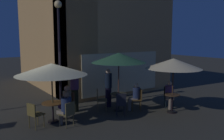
{
  "coord_description": "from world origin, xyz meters",
  "views": [
    {
      "loc": [
        -2.86,
        -9.17,
        3.13
      ],
      "look_at": [
        2.93,
        -0.57,
        1.7
      ],
      "focal_mm": 38.87,
      "sensor_mm": 36.0,
      "label": 1
    }
  ],
  "objects_px": {
    "cafe_chair_2": "(69,102)",
    "cafe_chair_6": "(138,98)",
    "patron_seated_0": "(65,107)",
    "patron_seated_1": "(66,100)",
    "cafe_table_1": "(172,100)",
    "patron_standing_5": "(108,88)",
    "cafe_table_2": "(119,98)",
    "patron_seated_3": "(135,95)",
    "patio_umbrella_0": "(52,69)",
    "cafe_table_0": "(53,107)",
    "patron_standing_4": "(75,91)",
    "patio_umbrella_2": "(119,58)",
    "patron_seated_2": "(169,93)",
    "patio_umbrella_1": "(173,64)",
    "cafe_chair_0": "(34,113)",
    "cafe_chair_4": "(100,98)",
    "cafe_chair_3": "(169,95)",
    "cafe_chair_5": "(121,103)",
    "cafe_chair_1": "(68,112)",
    "street_lamp_near_corner": "(59,38)"
  },
  "relations": [
    {
      "from": "cafe_chair_4",
      "to": "patron_seated_0",
      "type": "height_order",
      "value": "patron_seated_0"
    },
    {
      "from": "patio_umbrella_2",
      "to": "patron_seated_3",
      "type": "height_order",
      "value": "patio_umbrella_2"
    },
    {
      "from": "cafe_table_1",
      "to": "patron_standing_5",
      "type": "distance_m",
      "value": 2.82
    },
    {
      "from": "cafe_chair_5",
      "to": "patron_seated_0",
      "type": "height_order",
      "value": "patron_seated_0"
    },
    {
      "from": "patron_standing_5",
      "to": "cafe_table_2",
      "type": "bearing_deg",
      "value": -107.33
    },
    {
      "from": "patio_umbrella_0",
      "to": "patron_seated_2",
      "type": "bearing_deg",
      "value": -13.03
    },
    {
      "from": "cafe_table_1",
      "to": "patio_umbrella_0",
      "type": "distance_m",
      "value": 5.02
    },
    {
      "from": "patron_standing_5",
      "to": "cafe_chair_2",
      "type": "bearing_deg",
      "value": 169.52
    },
    {
      "from": "cafe_table_2",
      "to": "patron_seated_1",
      "type": "height_order",
      "value": "patron_seated_1"
    },
    {
      "from": "patron_seated_1",
      "to": "patio_umbrella_1",
      "type": "bearing_deg",
      "value": 138.27
    },
    {
      "from": "cafe_table_0",
      "to": "patron_seated_3",
      "type": "bearing_deg",
      "value": -10.38
    },
    {
      "from": "cafe_table_2",
      "to": "patron_seated_3",
      "type": "distance_m",
      "value": 0.71
    },
    {
      "from": "cafe_chair_6",
      "to": "patron_seated_0",
      "type": "xyz_separation_m",
      "value": [
        -3.28,
        0.08,
        0.14
      ]
    },
    {
      "from": "cafe_table_1",
      "to": "patron_seated_1",
      "type": "height_order",
      "value": "patron_seated_1"
    },
    {
      "from": "cafe_table_1",
      "to": "patron_seated_0",
      "type": "xyz_separation_m",
      "value": [
        -4.28,
        1.04,
        0.19
      ]
    },
    {
      "from": "cafe_chair_4",
      "to": "cafe_chair_5",
      "type": "distance_m",
      "value": 1.15
    },
    {
      "from": "patio_umbrella_2",
      "to": "patron_seated_3",
      "type": "bearing_deg",
      "value": -33.91
    },
    {
      "from": "patio_umbrella_0",
      "to": "patron_seated_1",
      "type": "height_order",
      "value": "patio_umbrella_0"
    },
    {
      "from": "cafe_table_0",
      "to": "patio_umbrella_1",
      "type": "relative_size",
      "value": 0.35
    },
    {
      "from": "patron_seated_0",
      "to": "patio_umbrella_2",
      "type": "bearing_deg",
      "value": -100.76
    },
    {
      "from": "cafe_chair_5",
      "to": "patron_seated_0",
      "type": "relative_size",
      "value": 0.77
    },
    {
      "from": "patio_umbrella_0",
      "to": "patron_standing_5",
      "type": "height_order",
      "value": "patio_umbrella_0"
    },
    {
      "from": "cafe_table_0",
      "to": "patron_seated_2",
      "type": "bearing_deg",
      "value": -13.03
    },
    {
      "from": "patio_umbrella_1",
      "to": "cafe_chair_4",
      "type": "xyz_separation_m",
      "value": [
        -2.39,
        1.84,
        -1.48
      ]
    },
    {
      "from": "patio_umbrella_2",
      "to": "patron_standing_5",
      "type": "height_order",
      "value": "patio_umbrella_2"
    },
    {
      "from": "patio_umbrella_2",
      "to": "patron_standing_5",
      "type": "distance_m",
      "value": 1.58
    },
    {
      "from": "cafe_chair_1",
      "to": "cafe_chair_0",
      "type": "bearing_deg",
      "value": 45.65
    },
    {
      "from": "cafe_table_0",
      "to": "patron_standing_4",
      "type": "height_order",
      "value": "patron_standing_4"
    },
    {
      "from": "cafe_chair_0",
      "to": "patron_seated_1",
      "type": "xyz_separation_m",
      "value": [
        1.37,
        0.46,
        0.16
      ]
    },
    {
      "from": "patio_umbrella_0",
      "to": "cafe_chair_1",
      "type": "xyz_separation_m",
      "value": [
        0.27,
        -0.76,
        -1.44
      ]
    },
    {
      "from": "patio_umbrella_2",
      "to": "cafe_chair_3",
      "type": "distance_m",
      "value": 2.89
    },
    {
      "from": "cafe_table_1",
      "to": "patron_seated_0",
      "type": "bearing_deg",
      "value": 166.31
    },
    {
      "from": "cafe_chair_5",
      "to": "patron_seated_3",
      "type": "relative_size",
      "value": 0.8
    },
    {
      "from": "patron_seated_1",
      "to": "patron_seated_2",
      "type": "xyz_separation_m",
      "value": [
        4.31,
        -1.31,
        -0.04
      ]
    },
    {
      "from": "cafe_table_0",
      "to": "patio_umbrella_0",
      "type": "bearing_deg",
      "value": 90.0
    },
    {
      "from": "cafe_chair_3",
      "to": "patron_standing_5",
      "type": "height_order",
      "value": "patron_standing_5"
    },
    {
      "from": "patron_seated_1",
      "to": "cafe_table_1",
      "type": "bearing_deg",
      "value": 138.27
    },
    {
      "from": "cafe_chair_2",
      "to": "cafe_chair_6",
      "type": "xyz_separation_m",
      "value": [
        2.76,
        -0.92,
        -0.01
      ]
    },
    {
      "from": "patron_seated_1",
      "to": "patron_standing_4",
      "type": "relative_size",
      "value": 0.72
    },
    {
      "from": "cafe_chair_0",
      "to": "cafe_chair_2",
      "type": "xyz_separation_m",
      "value": [
        1.51,
        0.5,
        0.02
      ]
    },
    {
      "from": "cafe_chair_0",
      "to": "patron_seated_0",
      "type": "bearing_deg",
      "value": -39.42
    },
    {
      "from": "cafe_table_1",
      "to": "patio_umbrella_1",
      "type": "height_order",
      "value": "patio_umbrella_1"
    },
    {
      "from": "patio_umbrella_2",
      "to": "patron_standing_5",
      "type": "bearing_deg",
      "value": 91.73
    },
    {
      "from": "cafe_chair_6",
      "to": "patron_seated_2",
      "type": "xyz_separation_m",
      "value": [
        1.41,
        -0.43,
        0.11
      ]
    },
    {
      "from": "street_lamp_near_corner",
      "to": "patron_seated_3",
      "type": "bearing_deg",
      "value": -34.92
    },
    {
      "from": "patron_seated_0",
      "to": "patron_seated_1",
      "type": "bearing_deg",
      "value": -44.78
    },
    {
      "from": "cafe_chair_1",
      "to": "cafe_chair_2",
      "type": "relative_size",
      "value": 0.91
    },
    {
      "from": "cafe_chair_0",
      "to": "patron_seated_3",
      "type": "distance_m",
      "value": 4.16
    },
    {
      "from": "cafe_chair_2",
      "to": "patron_standing_4",
      "type": "distance_m",
      "value": 0.76
    },
    {
      "from": "cafe_table_1",
      "to": "patron_standing_4",
      "type": "bearing_deg",
      "value": 143.88
    }
  ]
}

